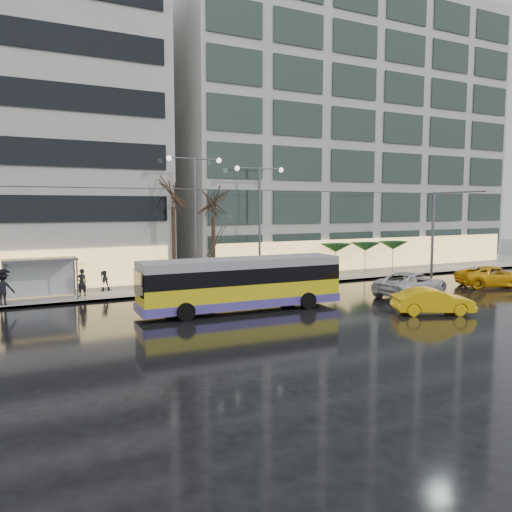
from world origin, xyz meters
TOP-DOWN VIEW (x-y plane):
  - ground at (0.00, 0.00)m, footprint 140.00×140.00m
  - sidewalk at (2.00, 14.00)m, footprint 80.00×10.00m
  - kerb at (2.00, 9.05)m, footprint 80.00×0.10m
  - building_right at (19.00, 19.00)m, footprint 32.00×14.00m
  - trolleybus at (1.85, 2.88)m, footprint 11.50×4.61m
  - catenary at (1.00, 7.94)m, footprint 42.24×5.12m
  - bus_shelter at (-8.38, 10.69)m, footprint 4.20×1.60m
  - street_lamp_near at (2.00, 10.80)m, footprint 3.96×0.36m
  - street_lamp_far at (7.00, 10.80)m, footprint 3.96×0.36m
  - tree_a at (0.50, 11.00)m, footprint 3.20×3.20m
  - tree_b at (3.50, 11.20)m, footprint 3.20×3.20m
  - parasol_a at (14.00, 11.00)m, footprint 2.50×2.50m
  - parasol_b at (17.00, 11.00)m, footprint 2.50×2.50m
  - parasol_c at (20.00, 11.00)m, footprint 2.50×2.50m
  - taxi_b at (10.73, -2.55)m, footprint 4.48×3.10m
  - taxi_c at (21.71, 2.19)m, footprint 5.87×4.36m
  - sedan_silver at (13.57, 2.02)m, footprint 6.14×3.95m
  - pedestrian_a at (-5.65, 10.59)m, footprint 1.21×1.22m
  - pedestrian_b at (-4.06, 12.10)m, footprint 0.93×0.74m
  - pedestrian_c at (-10.07, 9.68)m, footprint 1.35×0.93m

SIDE VIEW (x-z plane):
  - ground at x=0.00m, z-range 0.00..0.00m
  - sidewalk at x=2.00m, z-range 0.00..0.15m
  - kerb at x=2.00m, z-range 0.00..0.15m
  - taxi_b at x=10.73m, z-range 0.00..1.40m
  - taxi_c at x=21.71m, z-range 0.00..1.48m
  - sedan_silver at x=13.57m, z-range 0.00..1.57m
  - pedestrian_b at x=-4.06m, z-range 0.15..2.01m
  - pedestrian_c at x=-10.07m, z-range 0.23..2.34m
  - trolleybus at x=1.85m, z-range -1.22..4.09m
  - pedestrian_a at x=-5.65m, z-range 0.49..2.68m
  - bus_shelter at x=-8.38m, z-range 0.71..3.22m
  - parasol_a at x=14.00m, z-range 1.12..3.77m
  - parasol_b at x=17.00m, z-range 1.12..3.77m
  - parasol_c at x=20.00m, z-range 1.12..3.77m
  - catenary at x=1.00m, z-range 0.75..7.75m
  - street_lamp_far at x=7.00m, z-range 1.45..9.98m
  - street_lamp_near at x=2.00m, z-range 1.48..10.51m
  - tree_b at x=3.50m, z-range 2.55..10.25m
  - tree_a at x=0.50m, z-range 2.89..11.29m
  - building_right at x=19.00m, z-range 0.15..25.15m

